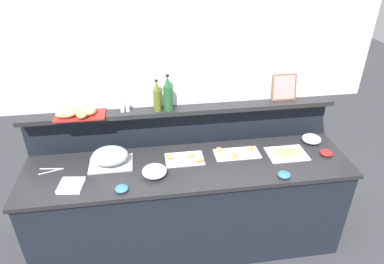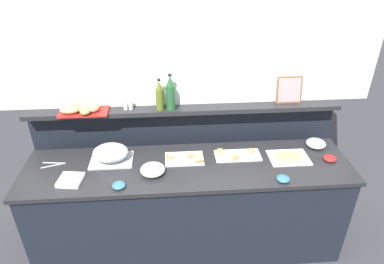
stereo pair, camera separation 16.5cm
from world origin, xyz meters
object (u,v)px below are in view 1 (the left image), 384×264
serving_cloche (110,157)px  olive_oil_bottle (157,97)px  salt_shaker (122,107)px  glass_bowl_medium (311,139)px  napkin_stack (71,185)px  framed_picture (284,87)px  glass_bowl_large (154,172)px  pepper_shaker (128,107)px  condiment_bowl_red (284,175)px  sandwich_platter_front (236,153)px  condiment_bowl_cream (326,153)px  serving_tongs (52,170)px  sandwich_platter_rear (185,159)px  wine_bottle_green (168,95)px  condiment_bowl_teal (122,189)px  bread_basket (79,112)px  cold_cuts_platter (287,153)px

serving_cloche → olive_oil_bottle: size_ratio=1.23×
serving_cloche → salt_shaker: bearing=69.9°
serving_cloche → glass_bowl_medium: (1.73, 0.08, -0.04)m
napkin_stack → framed_picture: bearing=18.4°
glass_bowl_large → pepper_shaker: 0.62m
glass_bowl_large → condiment_bowl_red: (0.97, -0.16, -0.02)m
sandwich_platter_front → olive_oil_bottle: size_ratio=1.36×
condiment_bowl_cream → serving_tongs: (-2.22, 0.11, -0.01)m
serving_cloche → condiment_bowl_red: (1.31, -0.36, -0.06)m
sandwich_platter_rear → glass_bowl_large: size_ratio=1.64×
wine_bottle_green → condiment_bowl_teal: bearing=-122.8°
condiment_bowl_red → sandwich_platter_rear: bearing=155.1°
glass_bowl_medium → pepper_shaker: size_ratio=1.92×
glass_bowl_large → glass_bowl_medium: size_ratio=1.14×
pepper_shaker → serving_tongs: bearing=-151.5°
glass_bowl_large → sandwich_platter_front: bearing=15.2°
olive_oil_bottle → framed_picture: bearing=3.2°
condiment_bowl_red → bread_basket: bread_basket is taller
cold_cuts_platter → framed_picture: 0.60m
cold_cuts_platter → bread_basket: bearing=168.4°
sandwich_platter_rear → sandwich_platter_front: 0.44m
glass_bowl_large → framed_picture: bearing=24.6°
wine_bottle_green → bread_basket: (-0.73, -0.01, -0.11)m
sandwich_platter_front → condiment_bowl_cream: (0.74, -0.12, 0.01)m
sandwich_platter_rear → napkin_stack: size_ratio=1.83×
napkin_stack → wine_bottle_green: (0.77, 0.53, 0.44)m
condiment_bowl_red → salt_shaker: 1.41m
napkin_stack → bread_basket: bearing=85.9°
sandwich_platter_front → framed_picture: framed_picture is taller
olive_oil_bottle → bread_basket: size_ratio=0.69×
sandwich_platter_rear → framed_picture: size_ratio=1.33×
sandwich_platter_front → serving_tongs: sandwich_platter_front is taller
cold_cuts_platter → napkin_stack: napkin_stack is taller
serving_cloche → glass_bowl_large: size_ratio=1.79×
serving_cloche → napkin_stack: (-0.27, -0.25, -0.06)m
condiment_bowl_teal → serving_tongs: (-0.55, 0.32, -0.01)m
serving_cloche → pepper_shaker: bearing=63.1°
glass_bowl_large → condiment_bowl_red: glass_bowl_large is taller
serving_cloche → serving_tongs: 0.46m
cold_cuts_platter → bread_basket: 1.75m
cold_cuts_platter → sandwich_platter_front: bearing=171.3°
sandwich_platter_front → napkin_stack: 1.32m
glass_bowl_large → sandwich_platter_rear: bearing=33.9°
glass_bowl_medium → condiment_bowl_cream: bearing=-80.3°
condiment_bowl_cream → framed_picture: bearing=116.8°
condiment_bowl_cream → wine_bottle_green: 1.40m
glass_bowl_large → bread_basket: bearing=140.5°
serving_cloche → salt_shaker: (0.11, 0.31, 0.28)m
sandwich_platter_rear → serving_cloche: serving_cloche is taller
bread_basket → sandwich_platter_front: bearing=-12.5°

